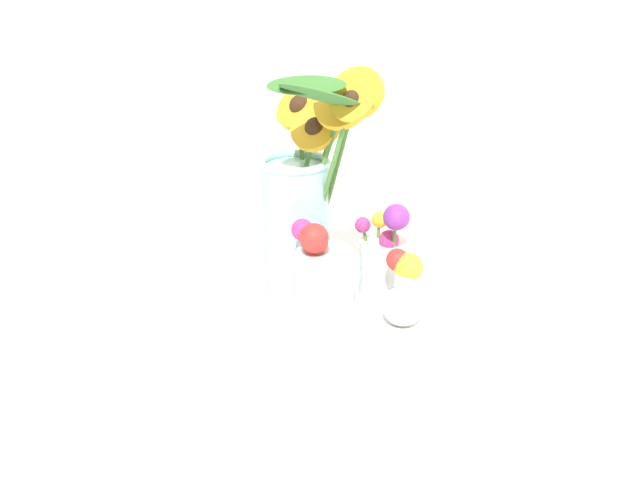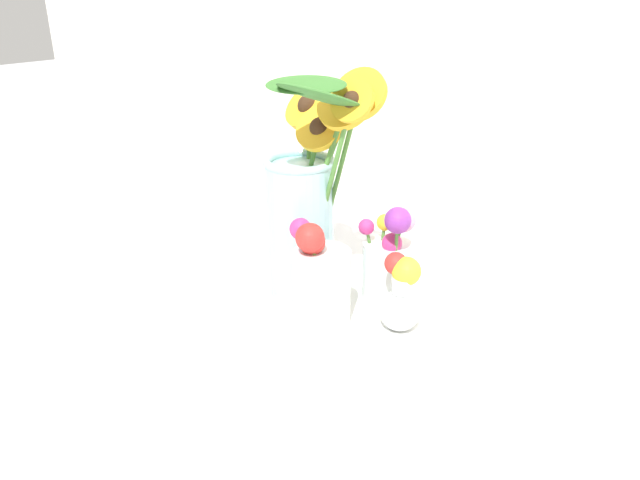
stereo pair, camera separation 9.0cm
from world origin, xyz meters
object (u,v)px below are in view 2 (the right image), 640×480
at_px(serving_tray, 320,313).
at_px(mason_jar_sunflowers, 307,201).
at_px(vase_small_back, 389,260).
at_px(vase_small_center, 319,280).
at_px(vase_bulb_right, 401,294).

bearing_deg(serving_tray, mason_jar_sunflowers, 151.60).
bearing_deg(vase_small_back, mason_jar_sunflowers, -149.56).
relative_size(mason_jar_sunflowers, vase_small_center, 2.25).
distance_m(mason_jar_sunflowers, vase_small_back, 0.15).
height_order(serving_tray, vase_bulb_right, vase_bulb_right).
relative_size(serving_tray, vase_bulb_right, 3.66).
xyz_separation_m(serving_tray, vase_small_center, (0.03, -0.03, 0.08)).
xyz_separation_m(serving_tray, vase_small_back, (0.05, 0.10, 0.07)).
distance_m(mason_jar_sunflowers, vase_bulb_right, 0.20).
bearing_deg(vase_small_center, serving_tray, 131.41).
bearing_deg(vase_bulb_right, serving_tray, -161.16).
bearing_deg(vase_bulb_right, mason_jar_sunflowers, -177.09).
relative_size(serving_tray, vase_small_back, 2.49).
relative_size(mason_jar_sunflowers, vase_bulb_right, 3.22).
relative_size(vase_bulb_right, vase_small_back, 0.68).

